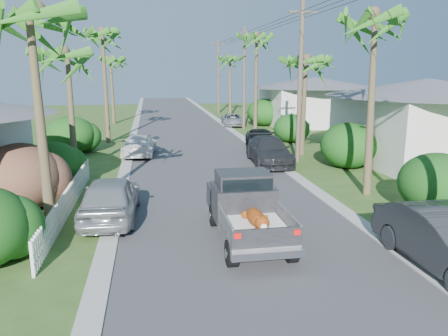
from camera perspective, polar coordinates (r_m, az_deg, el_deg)
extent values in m
plane|color=#334D1D|center=(12.65, 4.45, -12.02)|extent=(120.00, 120.00, 0.00)
cube|color=#38383A|center=(36.63, -5.03, 4.34)|extent=(8.00, 100.00, 0.02)
cube|color=#A5A39E|center=(36.54, -11.78, 4.13)|extent=(0.60, 100.00, 0.06)
cube|color=#A5A39E|center=(37.21, 1.61, 4.54)|extent=(0.60, 100.00, 0.06)
cylinder|color=black|center=(12.16, 0.99, -11.08)|extent=(0.28, 0.76, 0.76)
cylinder|color=black|center=(12.56, 8.77, -10.43)|extent=(0.28, 0.76, 0.76)
cylinder|color=black|center=(15.15, -1.27, -6.19)|extent=(0.28, 0.76, 0.76)
cylinder|color=black|center=(15.47, 5.00, -5.83)|extent=(0.28, 0.76, 0.76)
cube|color=slate|center=(12.82, 4.24, -8.66)|extent=(1.90, 2.40, 0.24)
cube|color=slate|center=(12.51, 0.14, -7.31)|extent=(0.06, 2.40, 0.55)
cube|color=slate|center=(12.93, 8.26, -6.78)|extent=(0.06, 2.40, 0.55)
cube|color=black|center=(11.63, 5.65, -9.05)|extent=(1.92, 0.08, 0.52)
cube|color=silver|center=(11.66, 5.81, -11.30)|extent=(1.98, 0.18, 0.18)
cube|color=red|center=(11.37, 1.79, -8.87)|extent=(0.18, 0.05, 0.14)
cube|color=red|center=(11.77, 9.53, -8.28)|extent=(0.18, 0.05, 0.14)
cube|color=black|center=(14.38, 2.51, -4.43)|extent=(1.94, 1.65, 1.10)
cube|color=black|center=(14.18, 2.54, -1.61)|extent=(1.70, 1.35, 0.55)
cube|color=black|center=(13.56, 3.13, -2.42)|extent=(1.60, 0.05, 0.45)
cube|color=black|center=(15.60, 1.55, -3.63)|extent=(1.94, 1.20, 0.80)
cube|color=white|center=(12.75, 4.25, -7.82)|extent=(1.70, 2.10, 0.16)
ellipsoid|color=#F95F15|center=(12.74, 4.17, -6.40)|extent=(0.48, 1.25, 0.43)
sphere|color=#F95F15|center=(12.03, 5.02, -7.18)|extent=(0.40, 0.40, 0.40)
ellipsoid|color=white|center=(12.77, 4.16, -6.83)|extent=(0.32, 0.86, 0.18)
imported|color=#27292B|center=(13.22, 27.24, -8.51)|extent=(1.83, 4.99, 1.63)
imported|color=#27292B|center=(25.17, 5.91, 2.25)|extent=(2.42, 5.33, 1.51)
imported|color=black|center=(29.64, 4.95, 3.76)|extent=(1.74, 4.22, 1.43)
imported|color=#B7BABF|center=(42.48, 1.14, 6.31)|extent=(2.24, 4.32, 1.17)
imported|color=#ADB0B4|center=(16.18, -14.60, -3.80)|extent=(2.10, 4.79, 1.60)
imported|color=white|center=(27.93, -10.99, 2.94)|extent=(2.29, 4.79, 1.35)
cone|color=brown|center=(14.64, -22.80, 4.72)|extent=(0.36, 0.71, 7.01)
cone|color=brown|center=(23.57, -19.31, 6.66)|extent=(0.36, 0.61, 6.21)
cone|color=brown|center=(33.31, -15.23, 10.03)|extent=(0.36, 0.36, 8.00)
cone|color=brown|center=(45.33, -14.39, 9.70)|extent=(0.36, 0.75, 6.51)
cone|color=brown|center=(19.49, 18.64, 7.52)|extent=(0.36, 0.73, 7.51)
cone|color=brown|center=(27.89, 10.37, 7.77)|extent=(0.36, 0.54, 6.01)
cone|color=brown|center=(38.24, 4.20, 10.86)|extent=(0.36, 0.36, 8.20)
cone|color=brown|center=(52.02, 0.80, 10.58)|extent=(0.36, 0.63, 6.81)
ellipsoid|color=#A2173A|center=(18.27, -25.03, -1.11)|extent=(3.00, 3.30, 2.60)
ellipsoid|color=#1B4213|center=(22.04, -21.29, 0.60)|extent=(2.40, 2.64, 2.00)
ellipsoid|color=#1B4213|center=(29.87, -19.46, 4.09)|extent=(3.20, 3.52, 2.40)
ellipsoid|color=#1B4213|center=(18.06, 26.15, -1.86)|extent=(2.80, 3.08, 2.30)
ellipsoid|color=#1B4213|center=(24.89, 15.92, 2.86)|extent=(3.00, 3.30, 2.50)
ellipsoid|color=#1B4213|center=(33.08, 8.78, 5.17)|extent=(2.60, 2.86, 2.10)
ellipsoid|color=#1B4213|center=(42.73, 5.22, 7.26)|extent=(3.20, 3.52, 2.60)
cube|color=white|center=(17.59, -19.54, -3.84)|extent=(0.10, 11.00, 1.00)
cube|color=silver|center=(28.25, 24.74, 4.64)|extent=(8.00, 9.00, 3.80)
cone|color=#595B60|center=(28.06, 25.19, 9.49)|extent=(6.48, 6.48, 1.00)
cube|color=silver|center=(44.22, 11.57, 7.89)|extent=(9.00, 8.00, 3.60)
cone|color=#595B60|center=(44.10, 11.71, 10.87)|extent=(6.48, 6.48, 1.00)
cylinder|color=brown|center=(25.59, 9.89, 10.74)|extent=(0.26, 0.26, 9.00)
cube|color=brown|center=(25.77, 10.24, 19.43)|extent=(1.60, 0.10, 0.10)
cylinder|color=brown|center=(40.05, 2.66, 11.53)|extent=(0.26, 0.26, 9.00)
cube|color=brown|center=(40.16, 2.72, 17.10)|extent=(1.60, 0.10, 0.10)
cylinder|color=brown|center=(54.80, -0.72, 11.84)|extent=(0.26, 0.26, 9.00)
cube|color=brown|center=(54.88, -0.73, 15.91)|extent=(1.60, 0.10, 0.10)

